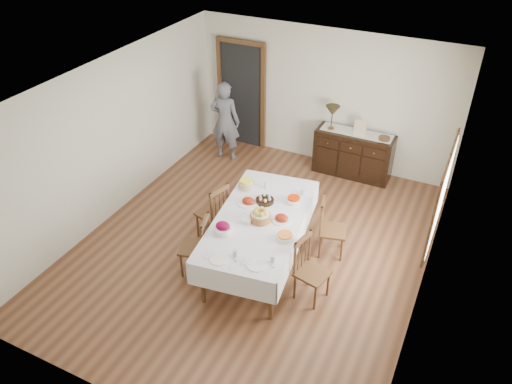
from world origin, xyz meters
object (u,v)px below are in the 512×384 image
at_px(table_lamp, 332,111).
at_px(dining_table, 260,223).
at_px(chair_right_near, 310,268).
at_px(chair_right_far, 330,227).
at_px(sideboard, 353,154).
at_px(person, 225,119).
at_px(chair_left_near, 198,245).
at_px(chair_left_far, 214,211).

bearing_deg(table_lamp, dining_table, -90.65).
relative_size(chair_right_near, chair_right_far, 1.02).
xyz_separation_m(sideboard, table_lamp, (-0.46, -0.03, 0.78)).
bearing_deg(table_lamp, sideboard, 3.84).
bearing_deg(dining_table, person, 119.79).
relative_size(dining_table, person, 1.48).
height_order(sideboard, person, person).
relative_size(dining_table, chair_right_near, 2.60).
bearing_deg(chair_right_near, chair_left_near, 110.96).
relative_size(chair_left_near, table_lamp, 2.06).
distance_m(chair_right_near, chair_right_far, 0.97).
bearing_deg(sideboard, dining_table, -99.41).
xyz_separation_m(chair_right_near, chair_right_far, (-0.05, 0.97, -0.01)).
distance_m(chair_right_far, person, 3.38).
height_order(chair_left_near, table_lamp, table_lamp).
bearing_deg(chair_right_far, person, 41.89).
xyz_separation_m(dining_table, sideboard, (0.50, 3.00, -0.29)).
xyz_separation_m(chair_left_far, sideboard, (1.38, 2.78, -0.07)).
bearing_deg(dining_table, table_lamp, 81.59).
relative_size(chair_left_near, sideboard, 0.66).
relative_size(chair_right_far, table_lamp, 2.06).
relative_size(sideboard, person, 0.84).
relative_size(chair_left_far, chair_right_far, 1.04).
height_order(sideboard, table_lamp, table_lamp).
xyz_separation_m(chair_left_near, person, (-1.24, 3.09, 0.37)).
bearing_deg(chair_left_far, dining_table, 91.36).
relative_size(dining_table, chair_left_far, 2.54).
relative_size(chair_right_near, table_lamp, 2.09).
bearing_deg(table_lamp, chair_left_far, -108.45).
bearing_deg(chair_left_far, chair_right_far, 119.32).
height_order(chair_right_near, chair_right_far, chair_right_near).
relative_size(chair_left_far, chair_right_near, 1.02).
distance_m(sideboard, person, 2.52).
height_order(chair_left_near, chair_right_near, chair_right_near).
bearing_deg(person, chair_right_near, 127.91).
relative_size(sideboard, table_lamp, 3.11).
relative_size(chair_left_far, table_lamp, 2.14).
xyz_separation_m(sideboard, person, (-2.44, -0.47, 0.42)).
distance_m(chair_left_near, person, 3.35).
distance_m(dining_table, chair_right_near, 0.98).
bearing_deg(person, chair_left_near, 105.01).
bearing_deg(sideboard, chair_right_far, -81.74).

